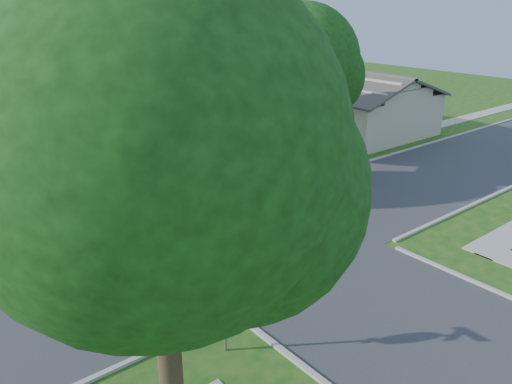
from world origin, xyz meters
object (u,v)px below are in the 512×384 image
Objects in this scene: stop_sign_sw at (224,283)px; tree_e_far at (59,32)px; tree_w_near at (34,64)px; tree_ne_corner at (302,68)px; house_ne_far at (198,77)px; tree_e_mid at (121,36)px; tree_sw_corner at (158,165)px; car_curb_east at (94,112)px; house_ne_near at (332,105)px; tree_e_near at (218,60)px; stop_sign_ne at (269,142)px; car_driveway at (317,133)px.

stop_sign_sw is 40.04m from tree_e_far.
tree_ne_corner is (11.00, -4.80, -0.52)m from tree_w_near.
tree_ne_corner is 26.91m from house_ne_far.
tree_sw_corner reaches higher than tree_e_mid.
tree_w_near is 29.10m from house_ne_far.
tree_ne_corner reaches higher than car_curb_east.
house_ne_near and house_ne_far have the same top height.
tree_e_far is 13.09m from house_ne_far.
tree_e_near is 12.02m from tree_e_mid.
tree_w_near is at bearing 80.10° from tree_sw_corner.
tree_w_near reaches higher than tree_ne_corner.
tree_e_mid is at bearing 138.30° from house_ne_near.
house_ne_far is at bearing 65.07° from stop_sign_ne.
tree_sw_corner is (-12.14, -11.69, 4.23)m from stop_sign_ne.
stop_sign_ne is at bearing -90.20° from tree_e_mid.
tree_e_near is at bearing -119.35° from house_ne_far.
tree_e_mid is 6.40m from car_curb_east.
tree_ne_corner is (1.60, -16.80, -0.66)m from tree_e_mid.
tree_w_near is (-9.40, -12.00, -0.14)m from tree_e_mid.
tree_e_near is 5.06m from tree_ne_corner.
house_ne_near is at bearing 35.18° from tree_ne_corner.
tree_sw_corner is 1.10× the size of tree_ne_corner.
house_ne_far is at bearing 90.00° from house_ne_near.
stop_sign_ne is at bearing 163.45° from tree_ne_corner.
car_curb_east is at bearing -98.57° from tree_e_far.
tree_e_mid is at bearing 89.97° from tree_e_near.
car_driveway is (6.74, -13.00, -5.51)m from tree_e_mid.
house_ne_far is (11.23, 7.99, -4.74)m from tree_e_mid.
tree_ne_corner reaches higher than stop_sign_sw.
stop_sign_ne is at bearing 43.94° from tree_sw_corner.
stop_sign_ne is 19.10m from car_curb_east.
house_ne_near is (23.43, 17.99, -4.75)m from tree_sw_corner.
tree_e_near is at bearing -79.99° from car_curb_east.
tree_sw_corner reaches higher than stop_sign_sw.
tree_w_near reaches higher than tree_e_far.
car_curb_east is at bearing -157.49° from house_ne_far.
tree_e_mid is 0.68× the size of house_ne_near.
tree_w_near is 2.34× the size of car_curb_east.
house_ne_near is at bearing 29.14° from stop_sign_ne.
car_curb_east is at bearing 135.21° from house_ne_near.
stop_sign_ne is 0.36× the size of tree_e_near.
tree_e_far is at bearing 89.90° from stop_sign_ne.
tree_e_mid is 14.58m from house_ne_far.
tree_e_near is 0.92× the size of tree_w_near.
house_ne_near is (9.63, 6.79, -4.08)m from tree_ne_corner.
stop_sign_ne is 17.38m from tree_sw_corner.
house_ne_far is (9.63, 24.79, -4.08)m from tree_ne_corner.
tree_ne_corner is (1.61, -4.80, -0.05)m from tree_e_near.
tree_e_mid reaches higher than house_ne_far.
stop_sign_ne is at bearing 117.07° from car_driveway.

